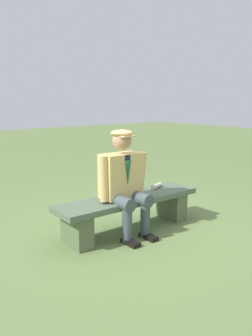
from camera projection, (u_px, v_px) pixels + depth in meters
ground_plane at (129, 230)px, 4.16m from camera, size 30.00×30.00×0.00m
bench at (129, 207)px, 4.11m from camera, size 1.85×0.46×0.42m
seated_man at (124, 179)px, 3.91m from camera, size 0.65×0.59×1.22m
rolled_magazine at (157, 186)px, 4.45m from camera, size 0.23×0.13×0.06m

